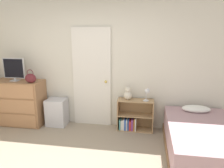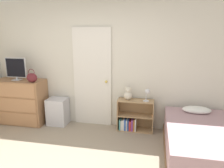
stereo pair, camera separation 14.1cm
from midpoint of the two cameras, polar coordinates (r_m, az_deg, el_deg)
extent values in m
cube|color=beige|center=(4.46, -2.44, 5.04)|extent=(10.00, 0.06, 2.55)
cube|color=silver|center=(4.49, -4.25, 1.66)|extent=(0.79, 0.04, 2.02)
sphere|color=gold|center=(4.39, -0.62, 0.59)|extent=(0.06, 0.06, 0.06)
cube|color=#996B47|center=(5.06, -21.81, -4.24)|extent=(1.03, 0.47, 0.95)
cube|color=#AB774F|center=(4.98, -22.98, -8.47)|extent=(0.95, 0.01, 0.28)
cube|color=#AB774F|center=(4.87, -23.33, -5.07)|extent=(0.95, 0.01, 0.28)
cube|color=#AB774F|center=(4.78, -23.68, -1.53)|extent=(0.95, 0.01, 0.28)
cube|color=#B7B7BC|center=(4.95, -22.78, 1.06)|extent=(0.16, 0.16, 0.01)
cylinder|color=#B7B7BC|center=(4.94, -22.81, 1.37)|extent=(0.04, 0.04, 0.04)
cube|color=#B7B7BC|center=(4.90, -23.06, 3.96)|extent=(0.46, 0.02, 0.41)
cube|color=black|center=(4.89, -23.15, 3.93)|extent=(0.42, 0.01, 0.38)
ellipsoid|color=#591E23|center=(4.60, -19.39, 1.55)|extent=(0.23, 0.13, 0.19)
torus|color=#591E23|center=(4.58, -19.50, 2.88)|extent=(0.14, 0.01, 0.14)
cube|color=silver|center=(4.79, -13.13, -6.99)|extent=(0.40, 0.34, 0.56)
cube|color=tan|center=(4.45, 2.58, -7.82)|extent=(0.02, 0.28, 0.63)
cube|color=tan|center=(4.41, 11.58, -8.33)|extent=(0.02, 0.28, 0.63)
cube|color=tan|center=(4.54, 6.94, -11.69)|extent=(0.67, 0.28, 0.02)
cube|color=tan|center=(4.41, 7.05, -8.10)|extent=(0.67, 0.28, 0.02)
cube|color=tan|center=(4.31, 7.17, -4.32)|extent=(0.67, 0.28, 0.02)
cube|color=tan|center=(4.54, 7.19, -7.46)|extent=(0.71, 0.01, 0.63)
cube|color=teal|center=(4.50, 3.14, -10.22)|extent=(0.03, 0.22, 0.21)
cube|color=white|center=(4.48, 3.51, -10.47)|extent=(0.03, 0.17, 0.20)
cube|color=white|center=(4.48, 3.98, -10.37)|extent=(0.04, 0.19, 0.21)
cube|color=#3359B2|center=(4.49, 4.51, -10.24)|extent=(0.03, 0.23, 0.22)
cube|color=white|center=(4.48, 4.88, -10.36)|extent=(0.02, 0.21, 0.22)
cube|color=#3359B2|center=(4.49, 5.27, -10.27)|extent=(0.02, 0.24, 0.22)
cube|color=red|center=(4.45, 5.68, -10.63)|extent=(0.04, 0.16, 0.20)
cube|color=#8C3F8C|center=(4.46, 6.27, -10.41)|extent=(0.04, 0.19, 0.23)
cube|color=orange|center=(4.46, 6.78, -10.38)|extent=(0.02, 0.20, 0.23)
cube|color=white|center=(4.47, 7.14, -10.21)|extent=(0.02, 0.24, 0.25)
sphere|color=beige|center=(4.29, 5.14, -3.03)|extent=(0.17, 0.17, 0.17)
sphere|color=beige|center=(4.26, 5.17, -1.61)|extent=(0.10, 0.10, 0.10)
sphere|color=silver|center=(4.22, 5.10, -1.87)|extent=(0.04, 0.04, 0.04)
sphere|color=beige|center=(4.26, 4.66, -1.08)|extent=(0.04, 0.04, 0.04)
sphere|color=beige|center=(4.25, 5.70, -1.13)|extent=(0.04, 0.04, 0.04)
cylinder|color=silver|center=(4.27, 9.81, -4.38)|extent=(0.11, 0.11, 0.01)
cylinder|color=silver|center=(4.24, 9.86, -3.28)|extent=(0.01, 0.01, 0.16)
sphere|color=silver|center=(4.20, 10.19, -1.91)|extent=(0.10, 0.10, 0.10)
cube|color=brown|center=(3.91, 23.18, -16.41)|extent=(1.13, 1.82, 0.12)
cube|color=#B28C93|center=(3.80, 23.55, -13.09)|extent=(1.09, 1.77, 0.39)
ellipsoid|color=white|center=(4.30, 22.12, -6.26)|extent=(0.51, 0.28, 0.12)
camera|label=1|loc=(0.07, -89.04, 0.24)|focal=35.00mm
camera|label=2|loc=(0.07, 90.96, -0.24)|focal=35.00mm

